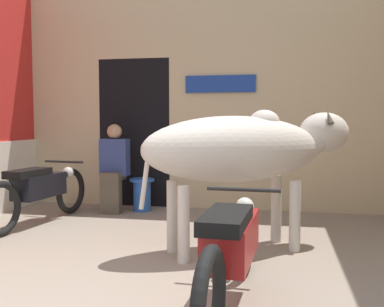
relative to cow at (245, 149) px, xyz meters
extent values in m
cube|color=#C6B289|center=(-0.74, 2.11, 1.85)|extent=(5.37, 0.18, 1.33)
cube|color=#C6B289|center=(-2.88, 2.11, 0.09)|extent=(1.08, 0.18, 2.18)
cube|color=#C6B289|center=(0.34, 2.11, 0.09)|extent=(3.20, 0.18, 2.18)
cube|color=black|center=(-1.80, 2.47, 0.09)|extent=(1.08, 0.90, 2.18)
cube|color=navy|center=(-0.51, 2.00, 0.79)|extent=(1.00, 0.03, 0.24)
ellipsoid|color=beige|center=(-0.10, -0.06, 0.00)|extent=(1.92, 1.48, 0.63)
ellipsoid|color=beige|center=(0.18, 0.10, 0.26)|extent=(0.39, 0.38, 0.23)
cylinder|color=beige|center=(0.63, 0.36, 0.05)|extent=(0.51, 0.47, 0.42)
ellipsoid|color=beige|center=(0.77, 0.44, 0.15)|extent=(0.65, 0.57, 0.41)
cylinder|color=beige|center=(-0.86, -0.48, -0.21)|extent=(0.14, 0.10, 0.62)
cylinder|color=beige|center=(0.30, 0.38, -0.65)|extent=(0.11, 0.11, 0.69)
cylinder|color=beige|center=(0.48, 0.06, -0.65)|extent=(0.11, 0.11, 0.69)
cylinder|color=beige|center=(-0.68, -0.18, -0.65)|extent=(0.11, 0.11, 0.69)
cylinder|color=beige|center=(-0.50, -0.50, -0.65)|extent=(0.11, 0.11, 0.69)
cone|color=#473D33|center=(0.66, 0.54, 0.31)|extent=(0.12, 0.14, 0.16)
cone|color=#473D33|center=(0.80, 0.29, 0.31)|extent=(0.12, 0.14, 0.16)
torus|color=black|center=(-0.02, -2.10, -0.68)|extent=(0.11, 0.63, 0.63)
torus|color=black|center=(0.06, -0.68, -0.68)|extent=(0.11, 0.63, 0.63)
cube|color=maroon|center=(0.02, -1.39, -0.52)|extent=(0.32, 0.80, 0.28)
cube|color=black|center=(0.01, -1.60, -0.34)|extent=(0.29, 0.64, 0.09)
cylinder|color=black|center=(0.05, -0.84, -0.27)|extent=(0.58, 0.06, 0.03)
sphere|color=silver|center=(0.06, -0.74, -0.42)|extent=(0.15, 0.15, 0.15)
torus|color=black|center=(-2.65, -0.01, -0.69)|extent=(0.16, 0.63, 0.62)
torus|color=black|center=(-2.48, 1.31, -0.69)|extent=(0.16, 0.63, 0.62)
cube|color=black|center=(-2.57, 0.65, -0.52)|extent=(0.37, 0.76, 0.28)
cube|color=black|center=(-2.59, 0.45, -0.34)|extent=(0.33, 0.62, 0.09)
cylinder|color=black|center=(-2.50, 1.17, -0.27)|extent=(0.58, 0.11, 0.03)
sphere|color=silver|center=(-2.49, 1.26, -0.43)|extent=(0.15, 0.15, 0.15)
cube|color=brown|center=(-1.93, 1.39, -0.77)|extent=(0.27, 0.14, 0.46)
cube|color=brown|center=(-1.93, 1.48, -0.49)|extent=(0.27, 0.32, 0.11)
cube|color=navy|center=(-1.93, 1.55, -0.23)|extent=(0.39, 0.20, 0.51)
sphere|color=tan|center=(-1.93, 1.55, 0.12)|extent=(0.20, 0.20, 0.20)
cylinder|color=#2856B2|center=(-1.57, 1.66, -0.79)|extent=(0.24, 0.24, 0.42)
cylinder|color=#2856B2|center=(-1.57, 1.66, -0.56)|extent=(0.35, 0.35, 0.04)
camera|label=1|loc=(0.33, -4.35, 0.27)|focal=42.00mm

